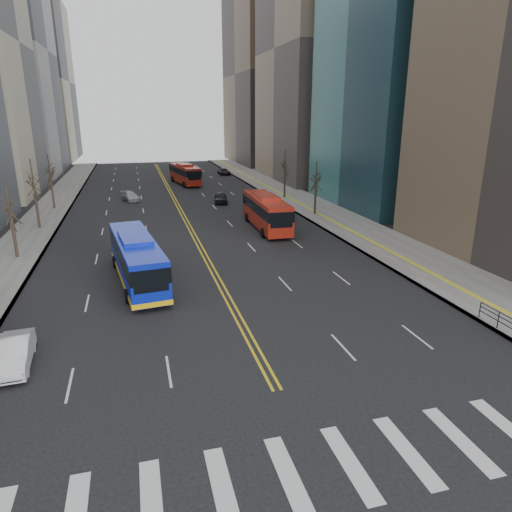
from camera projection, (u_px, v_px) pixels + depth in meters
ground at (320, 469)px, 16.35m from camera, size 220.00×220.00×0.00m
sidewalk_right at (311, 206)px, 62.11m from camera, size 7.00×130.00×0.15m
sidewalk_left at (41, 220)px, 53.69m from camera, size 5.00×130.00×0.15m
crosswalk at (320, 469)px, 16.35m from camera, size 26.70×4.00×0.01m
centerline at (175, 200)px, 67.01m from camera, size 0.55×100.00×0.01m
office_towers at (159, 35)px, 72.29m from camera, size 83.00×134.00×58.00m
street_trees at (118, 191)px, 44.93m from camera, size 35.20×47.20×7.60m
blue_bus at (137, 258)px, 33.99m from camera, size 4.18×12.60×3.59m
red_bus_near at (266, 210)px, 49.82m from camera, size 3.15×11.75×3.70m
red_bus_far at (185, 173)px, 81.02m from camera, size 4.55×11.60×3.59m
car_white at (14, 353)px, 22.80m from camera, size 1.81×4.48×1.45m
car_dark_mid at (221, 198)px, 64.38m from camera, size 2.44×4.64×1.50m
car_silver at (130, 196)px, 65.96m from camera, size 3.04×4.66×1.26m
car_dark_far at (224, 172)px, 93.63m from camera, size 2.19×4.48×1.22m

